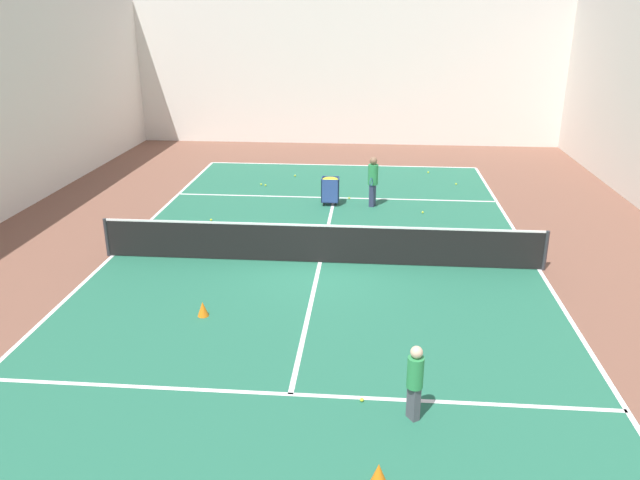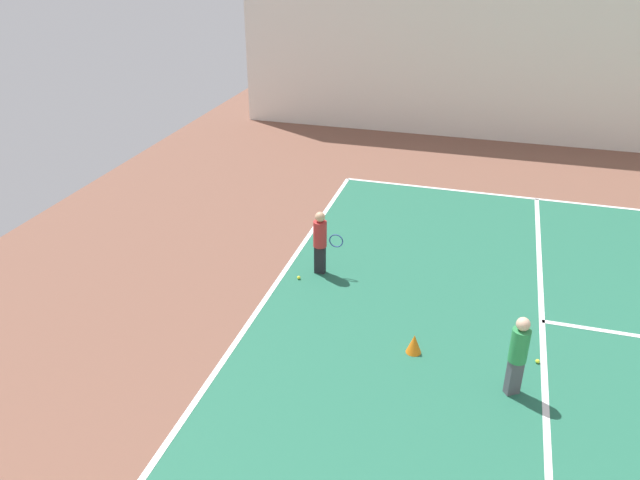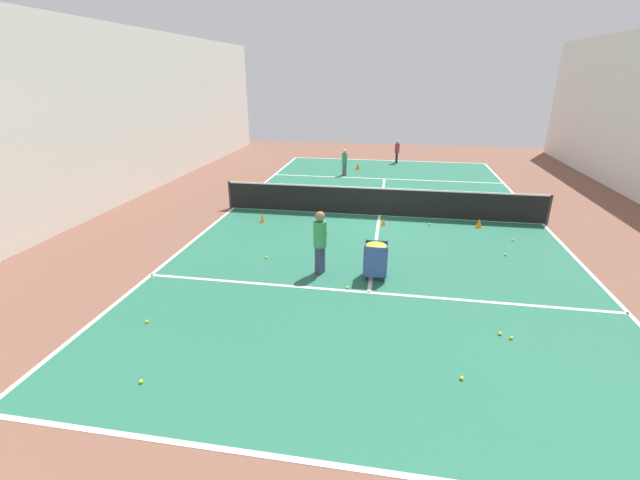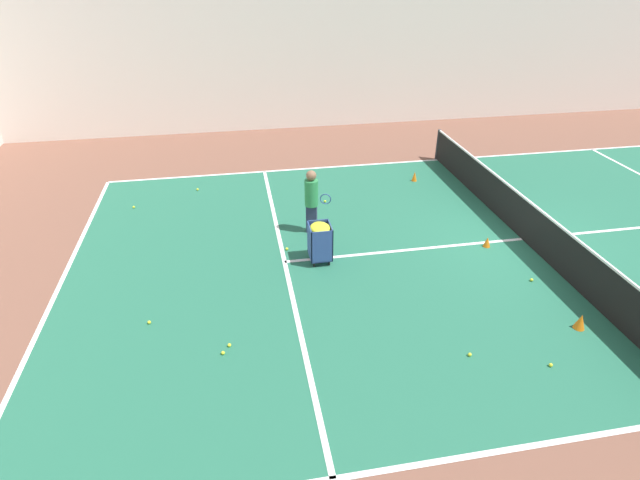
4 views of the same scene
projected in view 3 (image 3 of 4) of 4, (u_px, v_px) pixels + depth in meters
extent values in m
plane|color=brown|center=(379.00, 216.00, 15.73)|extent=(35.08, 35.08, 0.00)
cube|color=#23664C|center=(379.00, 216.00, 15.73)|extent=(11.29, 21.91, 0.00)
cube|color=white|center=(387.00, 160.00, 25.79)|extent=(11.29, 0.10, 0.00)
cube|color=white|center=(345.00, 467.00, 5.67)|extent=(11.29, 0.10, 0.00)
cube|color=white|center=(543.00, 224.00, 14.84)|extent=(0.10, 21.91, 0.00)
cube|color=white|center=(233.00, 208.00, 16.62)|extent=(0.10, 21.91, 0.00)
cube|color=white|center=(384.00, 179.00, 21.26)|extent=(11.29, 0.10, 0.00)
cube|color=white|center=(369.00, 292.00, 10.19)|extent=(11.29, 0.10, 0.00)
cube|color=white|center=(379.00, 216.00, 15.73)|extent=(0.10, 12.05, 0.00)
cube|color=silver|center=(110.00, 118.00, 16.15)|extent=(0.15, 31.38, 6.67)
cylinder|color=#2D2D33|center=(549.00, 210.00, 14.63)|extent=(0.10, 0.10, 1.06)
cylinder|color=#2D2D33|center=(230.00, 195.00, 16.45)|extent=(0.10, 0.10, 1.06)
cube|color=black|center=(380.00, 202.00, 15.54)|extent=(11.39, 0.03, 0.99)
cube|color=white|center=(381.00, 189.00, 15.36)|extent=(11.39, 0.04, 0.05)
cube|color=black|center=(397.00, 158.00, 24.96)|extent=(0.13, 0.21, 0.60)
cylinder|color=#B22D2D|center=(397.00, 148.00, 24.75)|extent=(0.27, 0.27, 0.53)
sphere|color=tan|center=(398.00, 142.00, 24.62)|extent=(0.20, 0.20, 0.20)
torus|color=#2D478C|center=(398.00, 151.00, 24.51)|extent=(0.03, 0.28, 0.28)
cube|color=#2D3351|center=(320.00, 260.00, 11.07)|extent=(0.24, 0.31, 0.76)
cylinder|color=#2D8C4C|center=(320.00, 234.00, 10.80)|extent=(0.42, 0.42, 0.68)
sphere|color=#846047|center=(320.00, 216.00, 10.64)|extent=(0.25, 0.25, 0.25)
torus|color=#2D478C|center=(324.00, 235.00, 11.18)|extent=(0.11, 0.28, 0.28)
cube|color=#4C4C56|center=(344.00, 169.00, 21.93)|extent=(0.22, 0.25, 0.60)
cylinder|color=#2D8C4C|center=(345.00, 158.00, 21.73)|extent=(0.37, 0.37, 0.53)
sphere|color=beige|center=(345.00, 151.00, 21.59)|extent=(0.20, 0.20, 0.20)
cube|color=#2D478C|center=(375.00, 273.00, 10.89)|extent=(0.59, 0.50, 0.02)
cube|color=#2D478C|center=(376.00, 255.00, 10.96)|extent=(0.59, 0.02, 0.80)
cube|color=#2D478C|center=(375.00, 262.00, 10.52)|extent=(0.59, 0.02, 0.80)
cube|color=#2D478C|center=(387.00, 259.00, 10.70)|extent=(0.02, 0.50, 0.80)
cube|color=#2D478C|center=(364.00, 258.00, 10.79)|extent=(0.02, 0.50, 0.80)
ellipsoid|color=yellow|center=(376.00, 246.00, 10.62)|extent=(0.55, 0.46, 0.16)
cylinder|color=black|center=(383.00, 273.00, 11.04)|extent=(0.05, 0.05, 0.14)
cylinder|color=black|center=(367.00, 272.00, 11.11)|extent=(0.05, 0.05, 0.14)
cylinder|color=black|center=(383.00, 279.00, 10.72)|extent=(0.05, 0.05, 0.14)
cylinder|color=black|center=(366.00, 278.00, 10.78)|extent=(0.05, 0.05, 0.14)
cone|color=orange|center=(436.00, 192.00, 18.30)|extent=(0.24, 0.24, 0.34)
cone|color=orange|center=(262.00, 218.00, 15.01)|extent=(0.17, 0.17, 0.31)
cone|color=orange|center=(358.00, 166.00, 23.32)|extent=(0.25, 0.25, 0.34)
cone|color=orange|center=(479.00, 223.00, 14.47)|extent=(0.21, 0.21, 0.32)
cone|color=orange|center=(384.00, 222.00, 14.69)|extent=(0.18, 0.18, 0.25)
sphere|color=yellow|center=(511.00, 338.00, 8.39)|extent=(0.07, 0.07, 0.07)
sphere|color=yellow|center=(266.00, 257.00, 12.06)|extent=(0.07, 0.07, 0.07)
sphere|color=yellow|center=(462.00, 378.00, 7.28)|extent=(0.07, 0.07, 0.07)
sphere|color=yellow|center=(500.00, 333.00, 8.53)|extent=(0.07, 0.07, 0.07)
sphere|color=yellow|center=(147.00, 321.00, 8.94)|extent=(0.07, 0.07, 0.07)
sphere|color=yellow|center=(513.00, 240.00, 13.35)|extent=(0.07, 0.07, 0.07)
sphere|color=yellow|center=(348.00, 287.00, 10.38)|extent=(0.07, 0.07, 0.07)
sphere|color=yellow|center=(141.00, 381.00, 7.20)|extent=(0.07, 0.07, 0.07)
sphere|color=yellow|center=(360.00, 177.00, 21.54)|extent=(0.07, 0.07, 0.07)
sphere|color=yellow|center=(390.00, 161.00, 25.41)|extent=(0.07, 0.07, 0.07)
sphere|color=yellow|center=(505.00, 255.00, 12.26)|extent=(0.07, 0.07, 0.07)
sphere|color=yellow|center=(430.00, 224.00, 14.74)|extent=(0.07, 0.07, 0.07)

